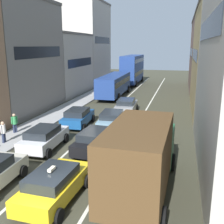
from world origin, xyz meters
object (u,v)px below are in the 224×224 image
at_px(removalist_box_truck, 142,155).
at_px(bus_far_queue_secondary, 133,68).
at_px(taxi_centre_lane_front, 54,184).
at_px(sedan_right_lane_behind_truck, 149,132).
at_px(sedan_left_lane_third, 78,117).
at_px(wagon_left_lane_second, 44,138).
at_px(hatchback_centre_lane_third, 112,119).
at_px(pedestrian_near_kerb, 15,123).
at_px(pedestrian_mid_sidewalk, 3,131).
at_px(bus_mid_queue_primary, 114,84).
at_px(sedan_centre_lane_second, 96,140).
at_px(coupe_centre_lane_fourth, 126,106).

bearing_deg(removalist_box_truck, bus_far_queue_secondary, 12.61).
height_order(removalist_box_truck, taxi_centre_lane_front, removalist_box_truck).
relative_size(removalist_box_truck, sedan_right_lane_behind_truck, 1.79).
relative_size(removalist_box_truck, sedan_left_lane_third, 1.76).
relative_size(wagon_left_lane_second, hatchback_centre_lane_third, 0.99).
height_order(pedestrian_near_kerb, pedestrian_mid_sidewalk, same).
xyz_separation_m(bus_mid_queue_primary, pedestrian_mid_sidewalk, (-3.00, -19.89, -0.81)).
distance_m(sedan_centre_lane_second, hatchback_centre_lane_third, 5.16).
distance_m(coupe_centre_lane_fourth, pedestrian_mid_sidewalk, 12.75).
height_order(wagon_left_lane_second, sedan_right_lane_behind_truck, same).
distance_m(sedan_left_lane_third, pedestrian_mid_sidewalk, 6.48).
xyz_separation_m(sedan_centre_lane_second, wagon_left_lane_second, (-3.48, -0.38, 0.00)).
relative_size(sedan_centre_lane_second, pedestrian_near_kerb, 2.65).
bearing_deg(bus_mid_queue_primary, sedan_right_lane_behind_truck, -159.13).
bearing_deg(bus_mid_queue_primary, sedan_left_lane_third, -179.35).
distance_m(coupe_centre_lane_fourth, pedestrian_near_kerb, 11.28).
xyz_separation_m(sedan_left_lane_third, pedestrian_mid_sidewalk, (-3.37, -5.53, 0.15)).
xyz_separation_m(sedan_right_lane_behind_truck, bus_far_queue_secondary, (-6.62, 29.84, 2.03)).
relative_size(coupe_centre_lane_fourth, pedestrian_mid_sidewalk, 2.64).
height_order(removalist_box_truck, bus_far_queue_secondary, bus_far_queue_secondary).
height_order(coupe_centre_lane_fourth, bus_far_queue_secondary, bus_far_queue_secondary).
bearing_deg(pedestrian_mid_sidewalk, sedan_left_lane_third, 56.36).
distance_m(taxi_centre_lane_front, pedestrian_near_kerb, 10.63).
relative_size(taxi_centre_lane_front, bus_mid_queue_primary, 0.41).
height_order(sedan_right_lane_behind_truck, bus_far_queue_secondary, bus_far_queue_secondary).
bearing_deg(wagon_left_lane_second, sedan_left_lane_third, -4.21).
distance_m(removalist_box_truck, taxi_centre_lane_front, 4.11).
bearing_deg(sedan_left_lane_third, sedan_centre_lane_second, -151.48).
distance_m(removalist_box_truck, hatchback_centre_lane_third, 10.42).
bearing_deg(removalist_box_truck, sedan_left_lane_third, 37.22).
bearing_deg(pedestrian_near_kerb, pedestrian_mid_sidewalk, -49.31).
distance_m(taxi_centre_lane_front, bus_far_queue_secondary, 38.49).
bearing_deg(bus_far_queue_secondary, pedestrian_near_kerb, 172.96).
height_order(sedan_left_lane_third, sedan_right_lane_behind_truck, same).
relative_size(sedan_centre_lane_second, coupe_centre_lane_fourth, 1.00).
xyz_separation_m(hatchback_centre_lane_third, sedan_left_lane_third, (-3.04, 0.07, 0.00)).
height_order(sedan_left_lane_third, bus_mid_queue_primary, bus_mid_queue_primary).
height_order(taxi_centre_lane_front, pedestrian_mid_sidewalk, same).
bearing_deg(pedestrian_mid_sidewalk, removalist_box_truck, -24.28).
relative_size(bus_mid_queue_primary, bus_far_queue_secondary, 1.00).
distance_m(removalist_box_truck, bus_far_queue_secondary, 37.46).
bearing_deg(sedan_left_lane_third, removalist_box_truck, -148.10).
xyz_separation_m(sedan_left_lane_third, sedan_right_lane_behind_truck, (6.43, -2.74, 0.00)).
bearing_deg(sedan_centre_lane_second, sedan_left_lane_third, 35.64).
distance_m(hatchback_centre_lane_third, coupe_centre_lane_fourth, 5.50).
bearing_deg(sedan_right_lane_behind_truck, hatchback_centre_lane_third, 52.68).
xyz_separation_m(removalist_box_truck, pedestrian_mid_sidewalk, (-10.28, 4.14, -1.03)).
distance_m(removalist_box_truck, wagon_left_lane_second, 8.27).
xyz_separation_m(removalist_box_truck, bus_mid_queue_primary, (-7.28, 24.03, -0.21)).
xyz_separation_m(wagon_left_lane_second, bus_far_queue_secondary, (0.01, 32.70, 2.03)).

